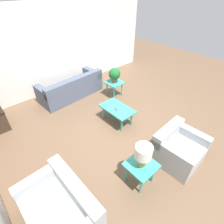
{
  "coord_description": "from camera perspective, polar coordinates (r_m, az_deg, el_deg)",
  "views": [
    {
      "loc": [
        -2.39,
        2.55,
        3.12
      ],
      "look_at": [
        0.14,
        0.29,
        0.55
      ],
      "focal_mm": 28.0,
      "sensor_mm": 36.0,
      "label": 1
    }
  ],
  "objects": [
    {
      "name": "remote_control",
      "position": [
        4.53,
        1.36,
        0.97
      ],
      "size": [
        0.16,
        0.11,
        0.02
      ],
      "color": "#4C4C51",
      "rests_on": "coffee_table"
    },
    {
      "name": "armchair",
      "position": [
        3.99,
        20.65,
        -11.17
      ],
      "size": [
        0.89,
        0.95,
        0.73
      ],
      "rotation": [
        0.0,
        0.0,
        -1.53
      ],
      "color": "#A8ADB2",
      "rests_on": "ground_plane"
    },
    {
      "name": "loveseat",
      "position": [
        3.19,
        -16.22,
        -28.24
      ],
      "size": [
        1.29,
        0.87,
        0.73
      ],
      "rotation": [
        0.0,
        0.0,
        3.16
      ],
      "color": "#A8ADB2",
      "rests_on": "ground_plane"
    },
    {
      "name": "sofa",
      "position": [
        5.92,
        -13.02,
        7.5
      ],
      "size": [
        0.96,
        2.11,
        0.74
      ],
      "rotation": [
        0.0,
        0.0,
        1.64
      ],
      "color": "#4C566B",
      "rests_on": "ground_plane"
    },
    {
      "name": "side_table_plant",
      "position": [
        5.76,
        0.8,
        9.1
      ],
      "size": [
        0.51,
        0.51,
        0.49
      ],
      "color": "teal",
      "rests_on": "ground_plane"
    },
    {
      "name": "side_table_lamp",
      "position": [
        3.36,
        9.44,
        -17.38
      ],
      "size": [
        0.51,
        0.51,
        0.49
      ],
      "color": "teal",
      "rests_on": "ground_plane"
    },
    {
      "name": "table_lamp",
      "position": [
        3.06,
        10.17,
        -13.22
      ],
      "size": [
        0.3,
        0.3,
        0.47
      ],
      "color": "#997F4C",
      "rests_on": "side_table_lamp"
    },
    {
      "name": "ground_plane",
      "position": [
        4.69,
        3.82,
        -4.74
      ],
      "size": [
        14.0,
        14.0,
        0.0
      ],
      "primitive_type": "plane",
      "color": "brown"
    },
    {
      "name": "potted_plant",
      "position": [
        5.6,
        0.84,
        12.22
      ],
      "size": [
        0.37,
        0.37,
        0.47
      ],
      "color": "brown",
      "rests_on": "side_table_plant"
    },
    {
      "name": "wall_right",
      "position": [
        6.27,
        -16.96,
        19.26
      ],
      "size": [
        0.12,
        7.2,
        2.7
      ],
      "color": "white",
      "rests_on": "ground_plane"
    },
    {
      "name": "coffee_table",
      "position": [
        4.61,
        1.7,
        0.71
      ],
      "size": [
        0.91,
        0.54,
        0.44
      ],
      "color": "teal",
      "rests_on": "ground_plane"
    }
  ]
}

